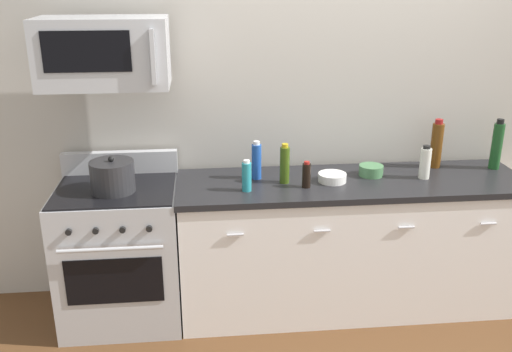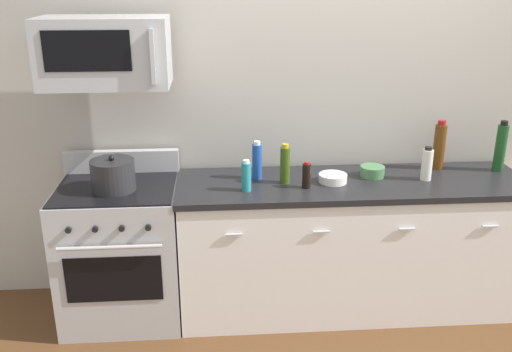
# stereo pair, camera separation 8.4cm
# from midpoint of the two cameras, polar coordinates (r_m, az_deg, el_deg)

# --- Properties ---
(ground_plane) EXTENTS (6.44, 6.44, 0.00)m
(ground_plane) POSITION_cam_midpoint_polar(r_m,az_deg,el_deg) (4.09, 9.71, -12.68)
(ground_plane) COLOR brown
(back_wall) EXTENTS (5.37, 0.10, 2.70)m
(back_wall) POSITION_cam_midpoint_polar(r_m,az_deg,el_deg) (3.94, 9.46, 7.46)
(back_wall) COLOR #B7B2A8
(back_wall) RESTS_ON ground_plane
(counter_unit) EXTENTS (2.28, 0.66, 0.92)m
(counter_unit) POSITION_cam_midpoint_polar(r_m,az_deg,el_deg) (3.86, 10.11, -6.92)
(counter_unit) COLOR white
(counter_unit) RESTS_ON ground_plane
(range_oven) EXTENTS (0.76, 0.69, 1.07)m
(range_oven) POSITION_cam_midpoint_polar(r_m,az_deg,el_deg) (3.79, -12.88, -7.47)
(range_oven) COLOR #B7BABF
(range_oven) RESTS_ON ground_plane
(microwave) EXTENTS (0.74, 0.44, 0.40)m
(microwave) POSITION_cam_midpoint_polar(r_m,az_deg,el_deg) (3.45, -14.44, 12.13)
(microwave) COLOR #B7BABF
(bottle_soy_sauce_dark) EXTENTS (0.05, 0.05, 0.17)m
(bottle_soy_sauce_dark) POSITION_cam_midpoint_polar(r_m,az_deg,el_deg) (3.50, 5.85, 0.04)
(bottle_soy_sauce_dark) COLOR black
(bottle_soy_sauce_dark) RESTS_ON countertop_slab
(bottle_soda_blue) EXTENTS (0.06, 0.06, 0.25)m
(bottle_soda_blue) POSITION_cam_midpoint_polar(r_m,az_deg,el_deg) (3.62, 0.77, 1.54)
(bottle_soda_blue) COLOR #1E4CA5
(bottle_soda_blue) RESTS_ON countertop_slab
(bottle_wine_amber) EXTENTS (0.08, 0.08, 0.34)m
(bottle_wine_amber) POSITION_cam_midpoint_polar(r_m,az_deg,el_deg) (4.01, 18.73, 2.91)
(bottle_wine_amber) COLOR #59330F
(bottle_wine_amber) RESTS_ON countertop_slab
(bottle_vinegar_white) EXTENTS (0.07, 0.07, 0.22)m
(bottle_vinegar_white) POSITION_cam_midpoint_polar(r_m,az_deg,el_deg) (3.78, 17.61, 1.15)
(bottle_vinegar_white) COLOR silver
(bottle_vinegar_white) RESTS_ON countertop_slab
(bottle_wine_green) EXTENTS (0.07, 0.07, 0.35)m
(bottle_wine_green) POSITION_cam_midpoint_polar(r_m,az_deg,el_deg) (4.12, 24.17, 2.69)
(bottle_wine_green) COLOR #19471E
(bottle_wine_green) RESTS_ON countertop_slab
(bottle_olive_oil) EXTENTS (0.06, 0.06, 0.26)m
(bottle_olive_oil) POSITION_cam_midpoint_polar(r_m,az_deg,el_deg) (3.55, 3.64, 1.17)
(bottle_olive_oil) COLOR #385114
(bottle_olive_oil) RESTS_ON countertop_slab
(bottle_dish_soap) EXTENTS (0.06, 0.06, 0.20)m
(bottle_dish_soap) POSITION_cam_midpoint_polar(r_m,az_deg,el_deg) (3.42, -0.29, -0.03)
(bottle_dish_soap) COLOR teal
(bottle_dish_soap) RESTS_ON countertop_slab
(bowl_white_ceramic) EXTENTS (0.18, 0.18, 0.05)m
(bowl_white_ceramic) POSITION_cam_midpoint_polar(r_m,az_deg,el_deg) (3.63, 8.48, -0.18)
(bowl_white_ceramic) COLOR white
(bowl_white_ceramic) RESTS_ON countertop_slab
(bowl_green_glaze) EXTENTS (0.16, 0.16, 0.07)m
(bowl_green_glaze) POSITION_cam_midpoint_polar(r_m,az_deg,el_deg) (3.77, 12.38, 0.49)
(bowl_green_glaze) COLOR #477A4C
(bowl_green_glaze) RESTS_ON countertop_slab
(stockpot) EXTENTS (0.27, 0.27, 0.23)m
(stockpot) POSITION_cam_midpoint_polar(r_m,az_deg,el_deg) (3.53, -13.68, 0.08)
(stockpot) COLOR #262628
(stockpot) RESTS_ON range_oven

